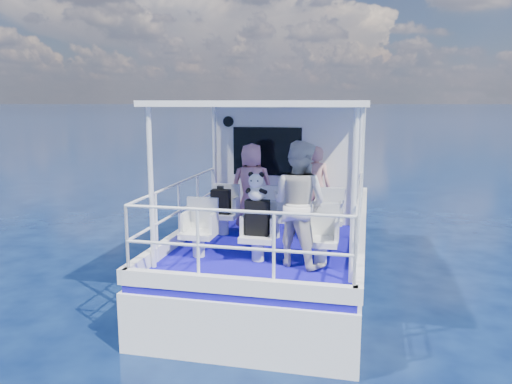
% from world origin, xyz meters
% --- Properties ---
extents(ground, '(2000.00, 2000.00, 0.00)m').
position_xyz_m(ground, '(0.00, 0.00, 0.00)').
color(ground, '#071233').
rests_on(ground, ground).
extents(hull, '(3.00, 7.00, 1.60)m').
position_xyz_m(hull, '(0.00, 1.00, 0.00)').
color(hull, white).
rests_on(hull, ground).
extents(deck, '(2.90, 6.90, 0.10)m').
position_xyz_m(deck, '(0.00, 1.00, 0.85)').
color(deck, '#130A8F').
rests_on(deck, hull).
extents(cabin, '(2.85, 2.00, 2.20)m').
position_xyz_m(cabin, '(0.00, 2.30, 2.00)').
color(cabin, white).
rests_on(cabin, deck).
extents(canopy, '(3.00, 3.20, 0.08)m').
position_xyz_m(canopy, '(0.00, -0.20, 3.14)').
color(canopy, white).
rests_on(canopy, cabin).
extents(canopy_posts, '(2.77, 2.97, 2.20)m').
position_xyz_m(canopy_posts, '(0.00, -0.25, 2.00)').
color(canopy_posts, white).
rests_on(canopy_posts, deck).
extents(railings, '(2.84, 3.59, 1.00)m').
position_xyz_m(railings, '(0.00, -0.58, 1.40)').
color(railings, white).
rests_on(railings, deck).
extents(seat_port_fwd, '(0.48, 0.46, 0.38)m').
position_xyz_m(seat_port_fwd, '(-0.90, 0.20, 1.09)').
color(seat_port_fwd, silver).
rests_on(seat_port_fwd, deck).
extents(seat_center_fwd, '(0.48, 0.46, 0.38)m').
position_xyz_m(seat_center_fwd, '(0.00, 0.20, 1.09)').
color(seat_center_fwd, silver).
rests_on(seat_center_fwd, deck).
extents(seat_stbd_fwd, '(0.48, 0.46, 0.38)m').
position_xyz_m(seat_stbd_fwd, '(0.90, 0.20, 1.09)').
color(seat_stbd_fwd, silver).
rests_on(seat_stbd_fwd, deck).
extents(seat_port_aft, '(0.48, 0.46, 0.38)m').
position_xyz_m(seat_port_aft, '(-0.90, -1.10, 1.09)').
color(seat_port_aft, silver).
rests_on(seat_port_aft, deck).
extents(seat_center_aft, '(0.48, 0.46, 0.38)m').
position_xyz_m(seat_center_aft, '(0.00, -1.10, 1.09)').
color(seat_center_aft, silver).
rests_on(seat_center_aft, deck).
extents(seat_stbd_aft, '(0.48, 0.46, 0.38)m').
position_xyz_m(seat_stbd_aft, '(0.90, -1.10, 1.09)').
color(seat_stbd_aft, silver).
rests_on(seat_stbd_aft, deck).
extents(passenger_port_fwd, '(0.67, 0.56, 1.55)m').
position_xyz_m(passenger_port_fwd, '(-0.50, 0.66, 1.68)').
color(passenger_port_fwd, pink).
rests_on(passenger_port_fwd, deck).
extents(passenger_stbd_fwd, '(0.58, 0.42, 1.49)m').
position_xyz_m(passenger_stbd_fwd, '(0.60, 1.07, 1.64)').
color(passenger_stbd_fwd, tan).
rests_on(passenger_stbd_fwd, deck).
extents(passenger_stbd_aft, '(1.05, 0.95, 1.75)m').
position_xyz_m(passenger_stbd_aft, '(0.59, -1.15, 1.77)').
color(passenger_stbd_aft, silver).
rests_on(passenger_stbd_aft, deck).
extents(backpack_port, '(0.32, 0.18, 0.42)m').
position_xyz_m(backpack_port, '(-0.92, 0.13, 1.49)').
color(backpack_port, black).
rests_on(backpack_port, seat_port_fwd).
extents(backpack_center, '(0.34, 0.19, 0.50)m').
position_xyz_m(backpack_center, '(-0.01, -1.09, 1.53)').
color(backpack_center, black).
rests_on(backpack_center, seat_center_aft).
extents(compact_camera, '(0.11, 0.06, 0.06)m').
position_xyz_m(compact_camera, '(-0.93, 0.13, 1.73)').
color(compact_camera, black).
rests_on(compact_camera, backpack_port).
extents(panda, '(0.26, 0.22, 0.40)m').
position_xyz_m(panda, '(-0.02, -1.10, 1.99)').
color(panda, silver).
rests_on(panda, backpack_center).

